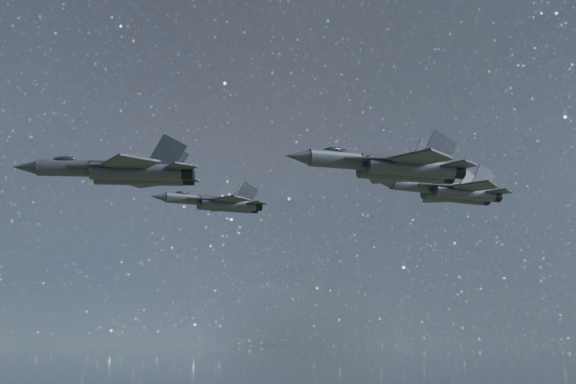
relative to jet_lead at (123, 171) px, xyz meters
name	(u,v)px	position (x,y,z in m)	size (l,w,h in m)	color
jet_lead	(123,171)	(0.00, 0.00, 0.00)	(20.13, 13.38, 5.12)	#2B3036
jet_left	(218,203)	(16.17, 15.46, 0.95)	(16.14, 11.39, 4.09)	#2B3036
jet_right	(392,166)	(23.77, -16.23, -0.67)	(19.71, 13.66, 4.95)	#2B3036
jet_slot	(449,191)	(42.26, -1.96, 1.54)	(19.53, 13.94, 4.99)	#2B3036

